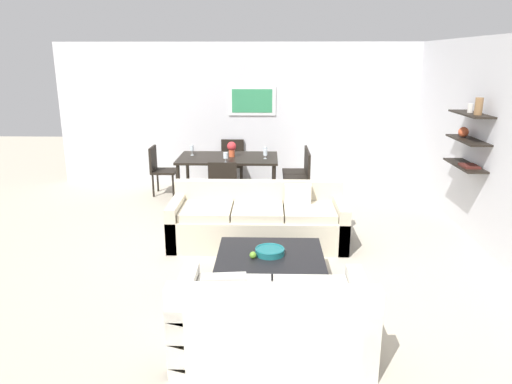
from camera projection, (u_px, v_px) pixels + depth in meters
name	position (u px, v px, depth m)	size (l,w,h in m)	color
ground_plane	(255.00, 252.00, 6.15)	(18.00, 18.00, 0.00)	#BCB29E
back_wall_unit	(275.00, 115.00, 9.16)	(8.40, 0.09, 2.70)	silver
right_wall_shelf_unit	(485.00, 142.00, 6.28)	(0.34, 8.20, 2.70)	silver
sofa_beige	(258.00, 222.00, 6.39)	(2.32, 0.90, 0.78)	beige
loveseat_white	(271.00, 321.00, 4.00)	(1.63, 0.90, 0.78)	silver
coffee_table	(270.00, 270.00, 5.18)	(1.15, 0.98, 0.38)	black
decorative_bowl	(270.00, 251.00, 5.11)	(0.32, 0.32, 0.07)	#19666B
apple_on_coffee_table	(253.00, 255.00, 5.01)	(0.08, 0.08, 0.08)	#669E2D
dining_table	(228.00, 161.00, 8.29)	(1.72, 1.04, 0.75)	black
dining_chair_right_near	(301.00, 174.00, 8.08)	(0.44, 0.44, 0.88)	black
dining_chair_foot	(223.00, 184.00, 7.45)	(0.44, 0.44, 0.88)	black
dining_chair_head	(232.00, 160.00, 9.23)	(0.44, 0.44, 0.88)	black
dining_chair_right_far	(300.00, 168.00, 8.53)	(0.44, 0.44, 0.88)	black
dining_chair_left_far	(160.00, 167.00, 8.60)	(0.44, 0.44, 0.88)	black
wine_glass_head	(230.00, 147.00, 8.69)	(0.07, 0.07, 0.14)	silver
wine_glass_left_far	(192.00, 148.00, 8.38)	(0.07, 0.07, 0.18)	silver
wine_glass_right_near	(265.00, 153.00, 8.10)	(0.07, 0.07, 0.16)	silver
wine_glass_right_far	(265.00, 150.00, 8.35)	(0.07, 0.07, 0.15)	silver
wine_glass_foot	(226.00, 156.00, 7.80)	(0.08, 0.08, 0.17)	silver
centerpiece_vase	(232.00, 148.00, 8.26)	(0.16, 0.16, 0.26)	#D85933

